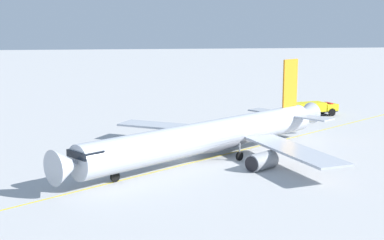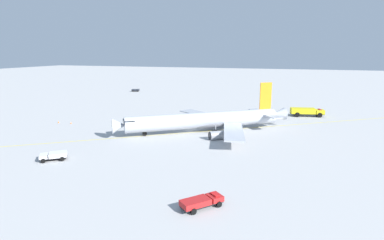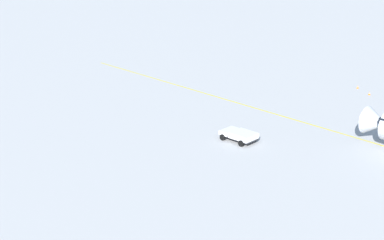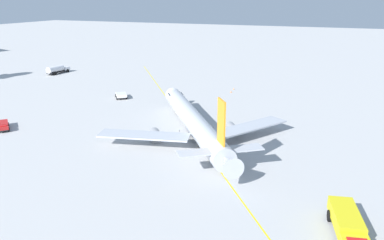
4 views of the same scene
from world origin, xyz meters
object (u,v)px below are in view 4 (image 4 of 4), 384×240
object	(u,v)px
fuel_tanker_truck	(57,69)
ops_pickup_truck	(3,125)
safety_cone_mid	(234,89)
fire_tender_truck	(348,224)
airliner_main	(195,123)
safety_cone_near	(231,92)
pushback_tug_truck	(121,95)

from	to	relation	value
fuel_tanker_truck	ops_pickup_truck	distance (m)	59.86
safety_cone_mid	fire_tender_truck	bearing A→B (deg)	26.36
airliner_main	ops_pickup_truck	xyz separation A→B (m)	(10.75, -37.80, -1.86)
safety_cone_near	safety_cone_mid	bearing A→B (deg)	-174.70
safety_cone_mid	fuel_tanker_truck	bearing A→B (deg)	-89.85
pushback_tug_truck	safety_cone_mid	bearing A→B (deg)	-88.27
fire_tender_truck	safety_cone_near	bearing A→B (deg)	-165.34
fuel_tanker_truck	safety_cone_mid	size ratio (longest dim) A/B	16.86
airliner_main	safety_cone_mid	world-z (taller)	airliner_main
safety_cone_near	safety_cone_mid	size ratio (longest dim) A/B	1.00
fuel_tanker_truck	safety_cone_near	bearing A→B (deg)	-89.61
safety_cone_mid	safety_cone_near	bearing A→B (deg)	5.30
ops_pickup_truck	pushback_tug_truck	world-z (taller)	ops_pickup_truck
airliner_main	safety_cone_mid	size ratio (longest dim) A/B	68.55
pushback_tug_truck	safety_cone_mid	world-z (taller)	pushback_tug_truck
airliner_main	safety_cone_mid	xyz separation A→B (m)	(-40.87, -4.10, -2.40)
ops_pickup_truck	safety_cone_near	bearing A→B (deg)	95.55
fuel_tanker_truck	pushback_tug_truck	size ratio (longest dim) A/B	1.78
fuel_tanker_truck	pushback_tug_truck	distance (m)	44.44
ops_pickup_truck	pushback_tug_truck	bearing A→B (deg)	115.19
fuel_tanker_truck	safety_cone_near	xyz separation A→B (m)	(3.66, 64.63, -1.30)
fire_tender_truck	safety_cone_near	xyz separation A→B (m)	(-60.38, -31.47, -1.26)
airliner_main	pushback_tug_truck	size ratio (longest dim) A/B	7.24
fuel_tanker_truck	pushback_tug_truck	bearing A→B (deg)	-114.27
fire_tender_truck	safety_cone_mid	distance (m)	71.68
fuel_tanker_truck	safety_cone_mid	world-z (taller)	fuel_tanker_truck
fuel_tanker_truck	safety_cone_near	size ratio (longest dim) A/B	16.86
airliner_main	pushback_tug_truck	distance (m)	35.32
airliner_main	fuel_tanker_truck	bearing A→B (deg)	23.33
airliner_main	safety_cone_mid	bearing A→B (deg)	-30.17
fire_tender_truck	pushback_tug_truck	distance (m)	71.42
fuel_tanker_truck	safety_cone_mid	bearing A→B (deg)	-86.22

